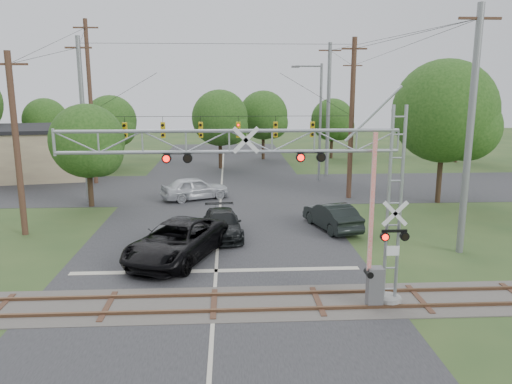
{
  "coord_description": "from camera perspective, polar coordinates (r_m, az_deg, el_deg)",
  "views": [
    {
      "loc": [
        0.63,
        -15.75,
        8.2
      ],
      "look_at": [
        1.91,
        7.5,
        3.2
      ],
      "focal_mm": 35.0,
      "sensor_mm": 36.0,
      "label": 1
    }
  ],
  "objects": [
    {
      "name": "crossing_gantry",
      "position": [
        17.89,
        4.56,
        0.9
      ],
      "size": [
        12.59,
        0.96,
        7.53
      ],
      "color": "gray",
      "rests_on": "ground"
    },
    {
      "name": "car_dark",
      "position": [
        27.64,
        -3.85,
        -3.64
      ],
      "size": [
        2.44,
        5.06,
        1.42
      ],
      "primitive_type": "imported",
      "rotation": [
        0.0,
        0.0,
        0.09
      ],
      "color": "black",
      "rests_on": "ground"
    },
    {
      "name": "sedan_silver",
      "position": [
        36.72,
        -6.98,
        0.44
      ],
      "size": [
        5.28,
        3.73,
        1.67
      ],
      "primitive_type": "imported",
      "rotation": [
        0.0,
        0.0,
        1.97
      ],
      "color": "#BABDC3",
      "rests_on": "ground"
    },
    {
      "name": "suv_dark",
      "position": [
        29.25,
        8.67,
        -2.73
      ],
      "size": [
        2.85,
        5.01,
        1.56
      ],
      "primitive_type": "imported",
      "rotation": [
        0.0,
        0.0,
        3.41
      ],
      "color": "black",
      "rests_on": "ground"
    },
    {
      "name": "road_main",
      "position": [
        27.02,
        -4.36,
        -5.57
      ],
      "size": [
        14.0,
        90.0,
        0.02
      ],
      "primitive_type": "cube",
      "color": "#28282B",
      "rests_on": "ground"
    },
    {
      "name": "streetlight",
      "position": [
        43.54,
        7.11,
        8.58
      ],
      "size": [
        2.67,
        0.28,
        10.0
      ],
      "color": "gray",
      "rests_on": "ground"
    },
    {
      "name": "pickup_black",
      "position": [
        24.23,
        -9.03,
        -5.54
      ],
      "size": [
        5.28,
        7.24,
        1.83
      ],
      "primitive_type": "imported",
      "rotation": [
        0.0,
        0.0,
        -0.38
      ],
      "color": "black",
      "rests_on": "ground"
    },
    {
      "name": "road_cross",
      "position": [
        40.59,
        -3.98,
        0.44
      ],
      "size": [
        90.0,
        12.0,
        0.02
      ],
      "primitive_type": "cube",
      "color": "#28282B",
      "rests_on": "ground"
    },
    {
      "name": "railroad_track",
      "position": [
        19.54,
        -4.83,
        -12.63
      ],
      "size": [
        90.0,
        3.2,
        0.17
      ],
      "color": "#49433F",
      "rests_on": "ground"
    },
    {
      "name": "traffic_signal_span",
      "position": [
        35.84,
        -2.73,
        7.99
      ],
      "size": [
        19.34,
        0.36,
        11.5
      ],
      "color": "gray",
      "rests_on": "ground"
    },
    {
      "name": "utility_poles",
      "position": [
        38.44,
        -0.14,
        8.78
      ],
      "size": [
        26.24,
        28.99,
        13.42
      ],
      "color": "#492C21",
      "rests_on": "ground"
    },
    {
      "name": "ground",
      "position": [
        17.76,
        -5.01,
        -15.43
      ],
      "size": [
        160.0,
        160.0,
        0.0
      ],
      "primitive_type": "plane",
      "color": "#2B4620",
      "rests_on": "ground"
    },
    {
      "name": "treeline",
      "position": [
        47.9,
        -2.61,
        9.04
      ],
      "size": [
        57.51,
        28.72,
        10.0
      ],
      "color": "#342418",
      "rests_on": "ground"
    }
  ]
}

